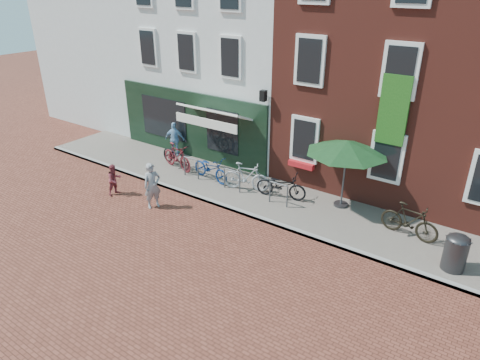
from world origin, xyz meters
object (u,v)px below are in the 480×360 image
Objects in this scene: bicycle_4 at (281,185)px; parasol at (347,144)px; bicycle_0 at (176,155)px; bicycle_2 at (211,168)px; litter_bin at (456,251)px; bicycle_1 at (177,157)px; boy at (115,180)px; bicycle_5 at (410,221)px; bicycle_3 at (246,177)px; cafe_person at (175,139)px; woman at (152,186)px.

parasol is at bearing -83.87° from bicycle_4.
bicycle_0 is 1.00× the size of bicycle_2.
litter_bin is 10.83m from bicycle_1.
bicycle_1 is at bearing -172.59° from parasol.
boy is 0.66× the size of bicycle_1.
bicycle_5 reaches higher than bicycle_2.
boy reaches higher than bicycle_2.
bicycle_3 and bicycle_5 have the same top height.
cafe_person reaches higher than bicycle_0.
bicycle_5 is (-1.48, 0.97, -0.05)m from litter_bin.
parasol is at bearing 157.37° from litter_bin.
woman reaches higher than bicycle_4.
litter_bin is at bearing -82.51° from bicycle_0.
bicycle_4 is (3.02, 0.25, 0.00)m from bicycle_2.
bicycle_2 is at bearing 82.32° from bicycle_4.
bicycle_3 is 1.00× the size of bicycle_5.
woman is 1.09× the size of cafe_person.
boy is 0.66× the size of bicycle_5.
boy is (-1.87, -0.11, -0.23)m from woman.
woman is 8.44m from bicycle_5.
woman reaches higher than litter_bin.
boy is 0.64× the size of bicycle_2.
boy is 2.95m from bicycle_1.
bicycle_4 is (5.26, 3.12, -0.01)m from boy.
bicycle_0 and bicycle_2 have the same top height.
woman is at bearing 117.98° from bicycle_5.
bicycle_5 reaches higher than bicycle_0.
bicycle_1 is (-10.81, 0.75, -0.05)m from litter_bin.
litter_bin is at bearing -85.10° from bicycle_2.
boy is at bearing -169.11° from litter_bin.
litter_bin is at bearing -116.25° from bicycle_5.
bicycle_2 and bicycle_4 have the same top height.
bicycle_5 is (7.51, 0.26, 0.05)m from bicycle_2.
bicycle_1 is 0.97× the size of bicycle_2.
boy is at bearing -152.42° from parasol.
litter_bin is 0.61× the size of bicycle_4.
bicycle_5 is (9.32, 0.22, 0.00)m from bicycle_1.
bicycle_0 is 1.00× the size of bicycle_4.
bicycle_4 is at bearing -23.65° from woman.
bicycle_2 is at bearing 17.15° from woman.
bicycle_2 is 1.03× the size of bicycle_3.
bicycle_1 is 1.00× the size of bicycle_5.
litter_bin is at bearing -114.01° from bicycle_3.
litter_bin is 4.60m from parasol.
woman is 0.92× the size of bicycle_3.
woman is at bearing -138.57° from bicycle_0.
bicycle_3 is (3.46, 0.00, 0.00)m from bicycle_1.
bicycle_0 is 1.03× the size of bicycle_3.
cafe_person reaches higher than boy.
litter_bin is 6.05m from bicycle_4.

